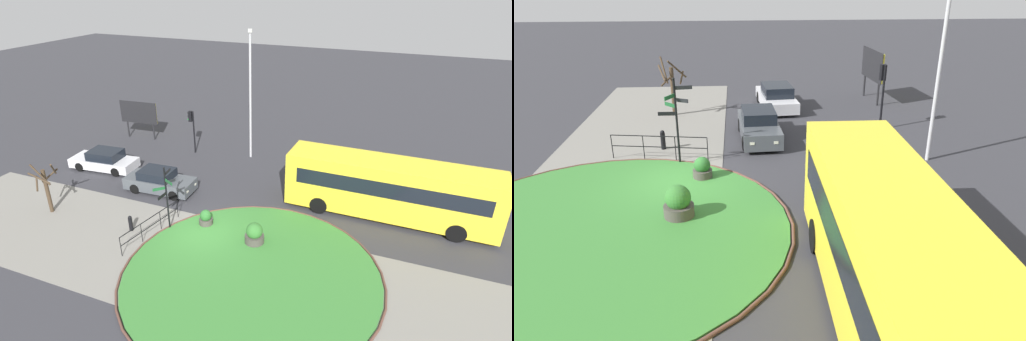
# 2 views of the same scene
# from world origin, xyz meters

# --- Properties ---
(ground) EXTENTS (120.00, 120.00, 0.00)m
(ground) POSITION_xyz_m (0.00, 0.00, 0.00)
(ground) COLOR #333338
(sidewalk_paving) EXTENTS (32.00, 7.57, 0.02)m
(sidewalk_paving) POSITION_xyz_m (0.00, -2.21, 0.01)
(sidewalk_paving) COLOR gray
(sidewalk_paving) RESTS_ON ground
(grass_island) EXTENTS (11.76, 11.76, 0.10)m
(grass_island) POSITION_xyz_m (3.63, -2.03, 0.05)
(grass_island) COLOR #387A33
(grass_island) RESTS_ON ground
(grass_kerb_ring) EXTENTS (12.07, 12.07, 0.11)m
(grass_kerb_ring) POSITION_xyz_m (3.63, -2.03, 0.06)
(grass_kerb_ring) COLOR brown
(grass_kerb_ring) RESTS_ON ground
(signpost_directional) EXTENTS (1.11, 1.44, 3.67)m
(signpost_directional) POSITION_xyz_m (-1.90, -0.23, 2.17)
(signpost_directional) COLOR black
(signpost_directional) RESTS_ON ground
(bollard_foreground) EXTENTS (0.21, 0.21, 0.91)m
(bollard_foreground) POSITION_xyz_m (-3.73, -1.15, 0.47)
(bollard_foreground) COLOR black
(bollard_foreground) RESTS_ON ground
(railing_grass_edge) EXTENTS (0.66, 4.16, 1.09)m
(railing_grass_edge) POSITION_xyz_m (-2.43, -1.11, 0.71)
(railing_grass_edge) COLOR black
(railing_grass_edge) RESTS_ON ground
(bus_yellow) EXTENTS (11.35, 2.65, 3.32)m
(bus_yellow) POSITION_xyz_m (8.70, 5.54, 1.78)
(bus_yellow) COLOR yellow
(bus_yellow) RESTS_ON ground
(car_near_lane) EXTENTS (4.74, 2.25, 1.41)m
(car_near_lane) POSITION_xyz_m (-10.26, 4.56, 0.65)
(car_near_lane) COLOR silver
(car_near_lane) RESTS_ON ground
(car_far_lane) EXTENTS (4.46, 2.00, 1.44)m
(car_far_lane) POSITION_xyz_m (-4.85, 3.26, 0.67)
(car_far_lane) COLOR #474C51
(car_far_lane) RESTS_ON ground
(traffic_light_near) EXTENTS (0.49, 0.30, 3.27)m
(traffic_light_near) POSITION_xyz_m (-6.03, 9.48, 2.41)
(traffic_light_near) COLOR black
(traffic_light_near) RESTS_ON ground
(lamppost_tall) EXTENTS (0.32, 0.32, 9.16)m
(lamppost_tall) POSITION_xyz_m (-1.64, 10.36, 4.88)
(lamppost_tall) COLOR #B7B7BC
(lamppost_tall) RESTS_ON ground
(billboard_left) EXTENTS (3.27, 0.44, 3.12)m
(billboard_left) POSITION_xyz_m (-11.56, 10.51, 2.14)
(billboard_left) COLOR black
(billboard_left) RESTS_ON ground
(planter_near_signpost) EXTENTS (1.00, 1.00, 1.19)m
(planter_near_signpost) POSITION_xyz_m (2.83, 0.26, 0.54)
(planter_near_signpost) COLOR #47423D
(planter_near_signpost) RESTS_ON ground
(planter_kerbside) EXTENTS (0.75, 0.75, 0.93)m
(planter_kerbside) POSITION_xyz_m (-0.27, 0.84, 0.42)
(planter_kerbside) COLOR #47423D
(planter_kerbside) RESTS_ON ground
(street_tree_bare) EXTENTS (1.54, 1.58, 3.23)m
(street_tree_bare) POSITION_xyz_m (-9.18, -1.29, 1.67)
(street_tree_bare) COLOR #423323
(street_tree_bare) RESTS_ON ground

